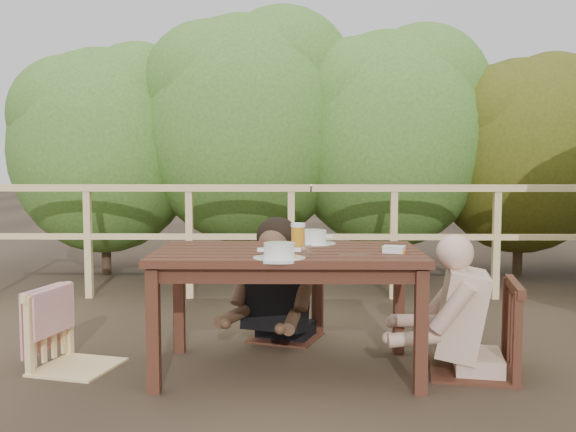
{
  "coord_description": "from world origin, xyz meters",
  "views": [
    {
      "loc": [
        0.05,
        -3.67,
        1.22
      ],
      "look_at": [
        0.0,
        0.05,
        0.9
      ],
      "focal_mm": 40.44,
      "sensor_mm": 36.0,
      "label": 1
    }
  ],
  "objects_px": {
    "chair_right": "(475,285)",
    "beer_glass": "(298,237)",
    "woman": "(286,245)",
    "soup_near": "(279,252)",
    "chair_left": "(76,294)",
    "table": "(288,312)",
    "soup_far": "(313,238)",
    "bread_roll": "(279,254)",
    "chair_far": "(286,275)",
    "diner_right": "(481,260)",
    "tumbler": "(306,252)",
    "butter_tub": "(394,251)"
  },
  "relations": [
    {
      "from": "chair_right",
      "to": "beer_glass",
      "type": "relative_size",
      "value": 6.26
    },
    {
      "from": "woman",
      "to": "beer_glass",
      "type": "xyz_separation_m",
      "value": [
        0.08,
        -0.66,
        0.13
      ]
    },
    {
      "from": "soup_far",
      "to": "bread_roll",
      "type": "distance_m",
      "value": 0.62
    },
    {
      "from": "tumbler",
      "to": "soup_near",
      "type": "bearing_deg",
      "value": -160.9
    },
    {
      "from": "chair_left",
      "to": "woman",
      "type": "bearing_deg",
      "value": -45.88
    },
    {
      "from": "woman",
      "to": "butter_tub",
      "type": "distance_m",
      "value": 1.03
    },
    {
      "from": "diner_right",
      "to": "soup_near",
      "type": "relative_size",
      "value": 4.74
    },
    {
      "from": "diner_right",
      "to": "soup_far",
      "type": "distance_m",
      "value": 1.0
    },
    {
      "from": "chair_left",
      "to": "bread_roll",
      "type": "relative_size",
      "value": 7.79
    },
    {
      "from": "chair_left",
      "to": "tumbler",
      "type": "xyz_separation_m",
      "value": [
        1.34,
        -0.28,
        0.29
      ]
    },
    {
      "from": "chair_right",
      "to": "bread_roll",
      "type": "relative_size",
      "value": 8.91
    },
    {
      "from": "chair_left",
      "to": "butter_tub",
      "type": "bearing_deg",
      "value": -79.87
    },
    {
      "from": "chair_far",
      "to": "soup_near",
      "type": "distance_m",
      "value": 1.05
    },
    {
      "from": "diner_right",
      "to": "butter_tub",
      "type": "bearing_deg",
      "value": 112.13
    },
    {
      "from": "soup_near",
      "to": "soup_far",
      "type": "relative_size",
      "value": 0.96
    },
    {
      "from": "chair_far",
      "to": "chair_right",
      "type": "height_order",
      "value": "chair_right"
    },
    {
      "from": "bread_roll",
      "to": "beer_glass",
      "type": "bearing_deg",
      "value": 73.59
    },
    {
      "from": "chair_left",
      "to": "soup_far",
      "type": "distance_m",
      "value": 1.44
    },
    {
      "from": "chair_right",
      "to": "beer_glass",
      "type": "height_order",
      "value": "chair_right"
    },
    {
      "from": "chair_left",
      "to": "soup_near",
      "type": "xyz_separation_m",
      "value": [
        1.2,
        -0.33,
        0.3
      ]
    },
    {
      "from": "soup_far",
      "to": "butter_tub",
      "type": "distance_m",
      "value": 0.6
    },
    {
      "from": "soup_far",
      "to": "tumbler",
      "type": "bearing_deg",
      "value": -94.99
    },
    {
      "from": "chair_far",
      "to": "diner_right",
      "type": "height_order",
      "value": "diner_right"
    },
    {
      "from": "chair_right",
      "to": "woman",
      "type": "xyz_separation_m",
      "value": [
        -1.09,
        0.72,
        0.14
      ]
    },
    {
      "from": "chair_right",
      "to": "soup_far",
      "type": "bearing_deg",
      "value": -97.81
    },
    {
      "from": "diner_right",
      "to": "butter_tub",
      "type": "distance_m",
      "value": 0.53
    },
    {
      "from": "chair_right",
      "to": "bread_roll",
      "type": "bearing_deg",
      "value": -65.33
    },
    {
      "from": "chair_right",
      "to": "beer_glass",
      "type": "xyz_separation_m",
      "value": [
        -1.01,
        0.06,
        0.27
      ]
    },
    {
      "from": "table",
      "to": "woman",
      "type": "distance_m",
      "value": 0.78
    },
    {
      "from": "soup_far",
      "to": "beer_glass",
      "type": "xyz_separation_m",
      "value": [
        -0.09,
        -0.24,
        0.03
      ]
    },
    {
      "from": "chair_right",
      "to": "woman",
      "type": "height_order",
      "value": "woman"
    },
    {
      "from": "table",
      "to": "diner_right",
      "type": "relative_size",
      "value": 1.15
    },
    {
      "from": "soup_far",
      "to": "bread_roll",
      "type": "relative_size",
      "value": 2.52
    },
    {
      "from": "chair_far",
      "to": "bread_roll",
      "type": "height_order",
      "value": "chair_far"
    },
    {
      "from": "table",
      "to": "woman",
      "type": "relative_size",
      "value": 1.17
    },
    {
      "from": "beer_glass",
      "to": "tumbler",
      "type": "distance_m",
      "value": 0.31
    },
    {
      "from": "chair_far",
      "to": "soup_near",
      "type": "bearing_deg",
      "value": -71.55
    },
    {
      "from": "table",
      "to": "chair_left",
      "type": "xyz_separation_m",
      "value": [
        -1.24,
        0.03,
        0.09
      ]
    },
    {
      "from": "woman",
      "to": "soup_near",
      "type": "xyz_separation_m",
      "value": [
        -0.02,
        -1.02,
        0.1
      ]
    },
    {
      "from": "woman",
      "to": "diner_right",
      "type": "xyz_separation_m",
      "value": [
        1.12,
        -0.72,
        0.01
      ]
    },
    {
      "from": "beer_glass",
      "to": "chair_right",
      "type": "bearing_deg",
      "value": -3.33
    },
    {
      "from": "chair_far",
      "to": "soup_far",
      "type": "relative_size",
      "value": 3.05
    },
    {
      "from": "chair_far",
      "to": "diner_right",
      "type": "xyz_separation_m",
      "value": [
        1.12,
        -0.7,
        0.22
      ]
    },
    {
      "from": "woman",
      "to": "soup_far",
      "type": "height_order",
      "value": "woman"
    },
    {
      "from": "soup_far",
      "to": "tumbler",
      "type": "distance_m",
      "value": 0.55
    },
    {
      "from": "table",
      "to": "chair_right",
      "type": "relative_size",
      "value": 1.48
    },
    {
      "from": "soup_far",
      "to": "butter_tub",
      "type": "xyz_separation_m",
      "value": [
        0.44,
        -0.41,
        -0.02
      ]
    },
    {
      "from": "soup_far",
      "to": "beer_glass",
      "type": "bearing_deg",
      "value": -110.46
    },
    {
      "from": "chair_right",
      "to": "bread_roll",
      "type": "height_order",
      "value": "chair_right"
    },
    {
      "from": "woman",
      "to": "bread_roll",
      "type": "distance_m",
      "value": 1.01
    }
  ]
}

